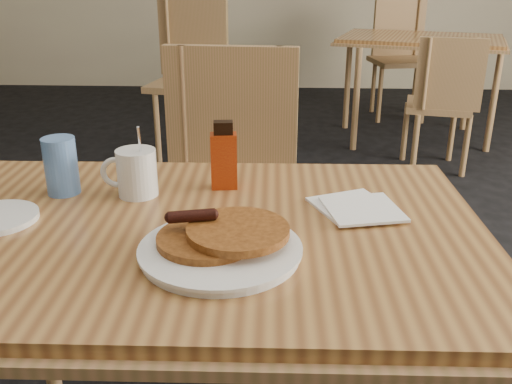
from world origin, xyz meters
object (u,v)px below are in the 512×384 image
(chair_wall_extra, at_px, (192,63))
(pancake_plate, at_px, (221,245))
(chair_main_far, at_px, (229,172))
(coffee_mug, at_px, (136,172))
(blue_tumbler, at_px, (61,166))
(neighbor_table, at_px, (421,43))
(main_table, at_px, (198,245))
(chair_neighbor_near, at_px, (443,94))
(syrup_bottle, at_px, (224,158))
(chair_neighbor_far, at_px, (400,46))

(chair_wall_extra, xyz_separation_m, pancake_plate, (0.48, -2.83, 0.15))
(chair_main_far, distance_m, coffee_mug, 0.64)
(blue_tumbler, bearing_deg, neighbor_table, 63.89)
(chair_main_far, distance_m, blue_tumbler, 0.70)
(chair_main_far, bearing_deg, main_table, -85.76)
(chair_main_far, relative_size, coffee_mug, 5.95)
(chair_neighbor_near, xyz_separation_m, pancake_plate, (-1.08, -2.54, 0.27))
(chair_wall_extra, bearing_deg, coffee_mug, -72.58)
(chair_wall_extra, bearing_deg, blue_tumbler, -76.35)
(coffee_mug, bearing_deg, chair_wall_extra, 117.07)
(neighbor_table, height_order, blue_tumbler, blue_tumbler)
(main_table, relative_size, chair_main_far, 1.22)
(syrup_bottle, distance_m, blue_tumbler, 0.37)
(pancake_plate, xyz_separation_m, blue_tumbler, (-0.39, 0.28, 0.05))
(chair_neighbor_far, distance_m, coffee_mug, 3.97)
(main_table, bearing_deg, neighbor_table, 70.11)
(coffee_mug, height_order, syrup_bottle, coffee_mug)
(chair_main_far, height_order, pancake_plate, chair_main_far)
(syrup_bottle, relative_size, blue_tumbler, 1.22)
(main_table, relative_size, chair_neighbor_far, 1.23)
(chair_neighbor_near, height_order, syrup_bottle, syrup_bottle)
(pancake_plate, height_order, syrup_bottle, syrup_bottle)
(chair_neighbor_far, bearing_deg, chair_neighbor_near, -101.21)
(coffee_mug, bearing_deg, chair_main_far, 96.46)
(main_table, bearing_deg, chair_main_far, 90.30)
(chair_main_far, bearing_deg, chair_neighbor_far, 73.93)
(blue_tumbler, bearing_deg, pancake_plate, -35.62)
(main_table, distance_m, pancake_plate, 0.14)
(main_table, distance_m, neighbor_table, 3.36)
(chair_neighbor_far, xyz_separation_m, chair_wall_extra, (-1.57, -1.19, 0.04))
(chair_main_far, relative_size, blue_tumbler, 7.63)
(chair_neighbor_near, height_order, chair_wall_extra, chair_wall_extra)
(blue_tumbler, bearing_deg, chair_neighbor_near, 57.10)
(neighbor_table, distance_m, chair_wall_extra, 1.63)
(chair_wall_extra, distance_m, pancake_plate, 2.87)
(chair_neighbor_far, relative_size, blue_tumbler, 7.55)
(chair_neighbor_far, xyz_separation_m, syrup_bottle, (-1.11, -3.69, 0.24))
(main_table, height_order, pancake_plate, pancake_plate)
(main_table, distance_m, syrup_bottle, 0.24)
(chair_neighbor_near, relative_size, blue_tumbler, 6.49)
(pancake_plate, relative_size, coffee_mug, 1.77)
(chair_wall_extra, distance_m, syrup_bottle, 2.55)
(chair_neighbor_far, xyz_separation_m, pancake_plate, (-1.09, -4.02, 0.18))
(main_table, bearing_deg, syrup_bottle, 80.65)
(pancake_plate, relative_size, blue_tumbler, 2.27)
(neighbor_table, bearing_deg, syrup_bottle, -110.60)
(pancake_plate, bearing_deg, syrup_bottle, 94.45)
(coffee_mug, bearing_deg, chair_neighbor_far, 91.93)
(main_table, distance_m, chair_neighbor_far, 4.07)
(chair_main_far, relative_size, chair_neighbor_far, 1.01)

